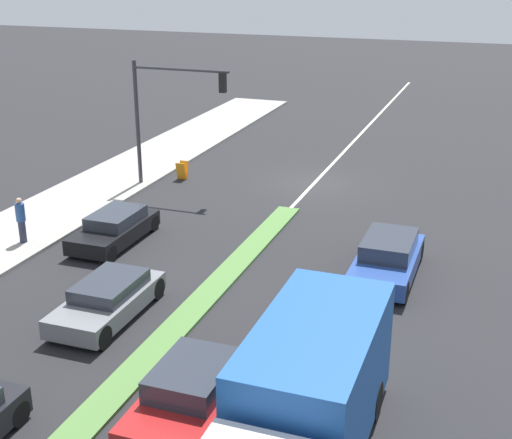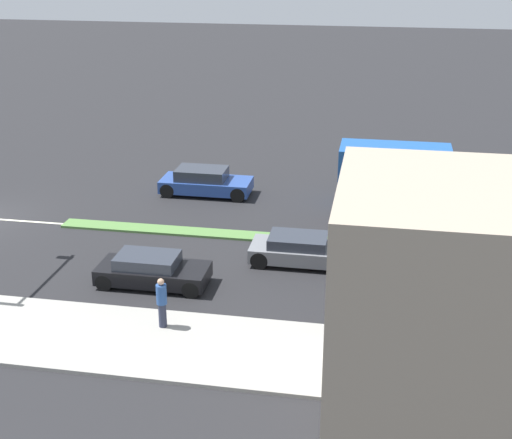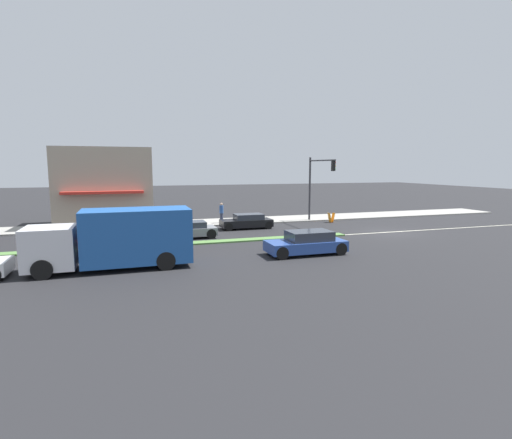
{
  "view_description": "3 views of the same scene",
  "coord_description": "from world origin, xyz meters",
  "px_view_note": "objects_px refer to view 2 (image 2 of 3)",
  "views": [
    {
      "loc": [
        -8.23,
        31.0,
        10.02
      ],
      "look_at": [
        -0.62,
        9.84,
        1.68
      ],
      "focal_mm": 50.0,
      "sensor_mm": 36.0,
      "label": 1
    },
    {
      "loc": [
        27.41,
        17.58,
        11.81
      ],
      "look_at": [
        1.34,
        12.87,
        1.36
      ],
      "focal_mm": 50.0,
      "sensor_mm": 36.0,
      "label": 2
    },
    {
      "loc": [
        -25.1,
        18.71,
        4.93
      ],
      "look_at": [
        -1.0,
        10.86,
        1.54
      ],
      "focal_mm": 28.0,
      "sensor_mm": 36.0,
      "label": 3
    }
  ],
  "objects_px": {
    "pedestrian": "(162,301)",
    "suv_black": "(152,270)",
    "delivery_truck": "(413,177)",
    "coupe_blue": "(205,182)",
    "sedan_dark": "(483,262)",
    "hatchback_red": "(399,214)",
    "suv_grey": "(302,250)"
  },
  "relations": [
    {
      "from": "hatchback_red",
      "to": "delivery_truck",
      "type": "bearing_deg",
      "value": 167.62
    },
    {
      "from": "pedestrian",
      "to": "suv_grey",
      "type": "distance_m",
      "value": 7.01
    },
    {
      "from": "pedestrian",
      "to": "suv_black",
      "type": "relative_size",
      "value": 0.42
    },
    {
      "from": "pedestrian",
      "to": "suv_black",
      "type": "bearing_deg",
      "value": -156.25
    },
    {
      "from": "suv_grey",
      "to": "hatchback_red",
      "type": "relative_size",
      "value": 1.04
    },
    {
      "from": "sedan_dark",
      "to": "suv_black",
      "type": "xyz_separation_m",
      "value": [
        2.8,
        -11.95,
        -0.02
      ]
    },
    {
      "from": "delivery_truck",
      "to": "sedan_dark",
      "type": "height_order",
      "value": "delivery_truck"
    },
    {
      "from": "suv_black",
      "to": "hatchback_red",
      "type": "height_order",
      "value": "hatchback_red"
    },
    {
      "from": "delivery_truck",
      "to": "coupe_blue",
      "type": "bearing_deg",
      "value": -90.0
    },
    {
      "from": "delivery_truck",
      "to": "suv_grey",
      "type": "distance_m",
      "value": 8.46
    },
    {
      "from": "delivery_truck",
      "to": "hatchback_red",
      "type": "height_order",
      "value": "delivery_truck"
    },
    {
      "from": "sedan_dark",
      "to": "coupe_blue",
      "type": "xyz_separation_m",
      "value": [
        -7.2,
        -12.46,
        0.05
      ]
    },
    {
      "from": "pedestrian",
      "to": "coupe_blue",
      "type": "height_order",
      "value": "pedestrian"
    },
    {
      "from": "delivery_truck",
      "to": "hatchback_red",
      "type": "relative_size",
      "value": 1.91
    },
    {
      "from": "coupe_blue",
      "to": "hatchback_red",
      "type": "xyz_separation_m",
      "value": [
        2.8,
        9.41,
        0.03
      ]
    },
    {
      "from": "delivery_truck",
      "to": "suv_black",
      "type": "height_order",
      "value": "delivery_truck"
    },
    {
      "from": "coupe_blue",
      "to": "suv_black",
      "type": "bearing_deg",
      "value": 2.93
    },
    {
      "from": "delivery_truck",
      "to": "coupe_blue",
      "type": "distance_m",
      "value": 10.06
    },
    {
      "from": "pedestrian",
      "to": "coupe_blue",
      "type": "bearing_deg",
      "value": -171.9
    },
    {
      "from": "pedestrian",
      "to": "hatchback_red",
      "type": "relative_size",
      "value": 0.44
    },
    {
      "from": "coupe_blue",
      "to": "hatchback_red",
      "type": "distance_m",
      "value": 9.82
    },
    {
      "from": "suv_grey",
      "to": "coupe_blue",
      "type": "height_order",
      "value": "coupe_blue"
    },
    {
      "from": "sedan_dark",
      "to": "suv_grey",
      "type": "height_order",
      "value": "sedan_dark"
    },
    {
      "from": "pedestrian",
      "to": "delivery_truck",
      "type": "distance_m",
      "value": 15.41
    },
    {
      "from": "suv_grey",
      "to": "coupe_blue",
      "type": "bearing_deg",
      "value": -141.75
    },
    {
      "from": "suv_black",
      "to": "sedan_dark",
      "type": "bearing_deg",
      "value": 103.19
    },
    {
      "from": "sedan_dark",
      "to": "coupe_blue",
      "type": "relative_size",
      "value": 0.9
    },
    {
      "from": "sedan_dark",
      "to": "hatchback_red",
      "type": "distance_m",
      "value": 5.35
    },
    {
      "from": "coupe_blue",
      "to": "suv_black",
      "type": "distance_m",
      "value": 10.01
    },
    {
      "from": "pedestrian",
      "to": "delivery_truck",
      "type": "bearing_deg",
      "value": 147.98
    },
    {
      "from": "suv_grey",
      "to": "suv_black",
      "type": "bearing_deg",
      "value": -61.54
    },
    {
      "from": "suv_grey",
      "to": "delivery_truck",
      "type": "bearing_deg",
      "value": 148.86
    }
  ]
}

